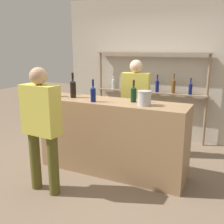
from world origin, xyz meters
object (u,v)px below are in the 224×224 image
counter_bottle_0 (73,88)px  counter_bottle_1 (93,93)px  wine_glass (72,87)px  ice_bucket (144,98)px  cork_jar (57,92)px  customer_left (41,123)px  server_behind_counter (135,101)px  counter_bottle_2 (134,93)px

counter_bottle_0 → counter_bottle_1: bearing=-19.4°
counter_bottle_0 → wine_glass: size_ratio=2.16×
counter_bottle_1 → ice_bucket: 0.72m
ice_bucket → cork_jar: size_ratio=1.38×
wine_glass → customer_left: customer_left is taller
cork_jar → wine_glass: bearing=62.4°
counter_bottle_1 → server_behind_counter: (0.27, 0.96, -0.25)m
wine_glass → cork_jar: size_ratio=1.26×
cork_jar → server_behind_counter: 1.31m
counter_bottle_2 → cork_jar: 1.23m
counter_bottle_2 → customer_left: (-0.83, -0.95, -0.27)m
counter_bottle_0 → server_behind_counter: size_ratio=0.23×
counter_bottle_0 → server_behind_counter: 1.10m
cork_jar → counter_bottle_2: bearing=5.3°
wine_glass → counter_bottle_2: bearing=-6.3°
counter_bottle_0 → counter_bottle_1: 0.46m
ice_bucket → counter_bottle_0: bearing=176.6°
counter_bottle_0 → cork_jar: (-0.28, -0.04, -0.08)m
counter_bottle_2 → wine_glass: 1.11m
wine_glass → customer_left: (0.27, -1.08, -0.29)m
wine_glass → ice_bucket: size_ratio=0.91×
ice_bucket → customer_left: (-1.04, -0.81, -0.25)m
server_behind_counter → counter_bottle_0: bearing=-49.1°
counter_bottle_2 → wine_glass: (-1.11, 0.12, 0.01)m
counter_bottle_2 → server_behind_counter: 0.81m
cork_jar → server_behind_counter: bearing=40.5°
wine_glass → customer_left: 1.15m
counter_bottle_2 → ice_bucket: bearing=-35.4°
cork_jar → server_behind_counter: server_behind_counter is taller
wine_glass → server_behind_counter: 1.09m
counter_bottle_2 → server_behind_counter: size_ratio=0.19×
counter_bottle_2 → cork_jar: (-1.23, -0.11, -0.05)m
counter_bottle_2 → cork_jar: bearing=-174.7°
counter_bottle_0 → wine_glass: (-0.16, 0.20, -0.01)m
counter_bottle_0 → counter_bottle_1: size_ratio=1.21×
counter_bottle_1 → counter_bottle_2: 0.56m
counter_bottle_1 → ice_bucket: bearing=6.7°
counter_bottle_0 → customer_left: size_ratio=0.24×
counter_bottle_1 → wine_glass: bearing=149.2°
wine_glass → cork_jar: 0.27m
wine_glass → cork_jar: (-0.12, -0.24, -0.06)m
wine_glass → server_behind_counter: size_ratio=0.11×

